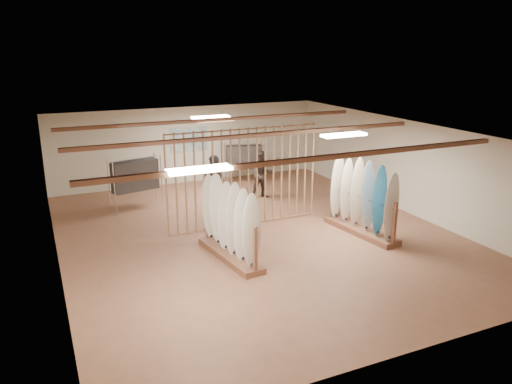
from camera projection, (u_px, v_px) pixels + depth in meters
name	position (u px, v px, depth m)	size (l,w,h in m)	color
floor	(256.00, 234.00, 13.53)	(12.00, 12.00, 0.00)	#99644A
ceiling	(256.00, 132.00, 12.73)	(12.00, 12.00, 0.00)	gray
wall_back	(189.00, 145.00, 18.37)	(12.00, 12.00, 0.00)	silver
wall_front	(412.00, 277.00, 7.89)	(12.00, 12.00, 0.00)	silver
wall_left	(53.00, 209.00, 11.15)	(12.00, 12.00, 0.00)	silver
wall_right	(406.00, 166.00, 15.11)	(12.00, 12.00, 0.00)	silver
ceiling_slats	(256.00, 135.00, 12.76)	(9.50, 6.12, 0.10)	brown
light_panels	(256.00, 134.00, 12.75)	(1.20, 0.35, 0.06)	white
bamboo_partition	(244.00, 178.00, 13.83)	(4.45, 0.05, 2.78)	#A87A51
poster	(189.00, 140.00, 18.30)	(1.40, 0.03, 0.90)	#367DC0
rack_left	(230.00, 232.00, 11.84)	(0.83, 2.48, 1.96)	brown
rack_right	(362.00, 209.00, 13.43)	(0.85, 2.52, 2.00)	brown
clothing_rack_a	(135.00, 176.00, 15.32)	(1.51, 0.73, 1.66)	silver
clothing_rack_b	(244.00, 157.00, 18.36)	(1.35, 0.67, 1.49)	silver
shopper_a	(214.00, 180.00, 15.08)	(0.74, 0.50, 2.04)	#212328
shopper_b	(262.00, 172.00, 16.53)	(0.87, 0.68, 1.81)	#322B27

